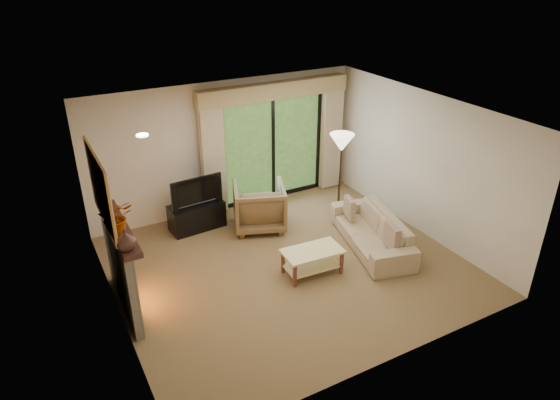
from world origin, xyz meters
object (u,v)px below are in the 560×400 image
sofa (372,231)px  media_console (197,216)px  coffee_table (312,262)px  armchair (259,206)px

sofa → media_console: bearing=-115.6°
sofa → coffee_table: (-1.37, -0.22, -0.09)m
media_console → sofa: sofa is taller
media_console → sofa: (2.49, -2.09, 0.05)m
armchair → sofa: armchair is taller
media_console → coffee_table: bearing=-68.5°
media_console → armchair: 1.19m
sofa → armchair: bearing=-123.1°
media_console → armchair: size_ratio=1.06×
armchair → sofa: (1.44, -1.57, -0.14)m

